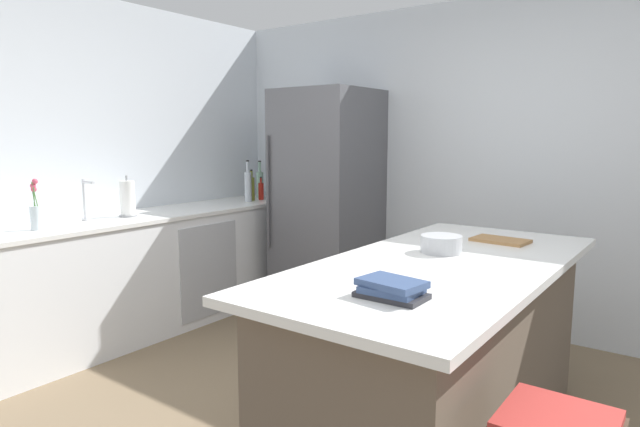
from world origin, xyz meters
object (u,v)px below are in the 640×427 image
object	(u,v)px
paper_towel_roll	(127,199)
mixing_bowl	(441,244)
sink_faucet	(85,199)
cutting_board	(500,240)
refrigerator	(327,202)
kitchen_island	(439,352)
flower_vase	(36,213)
gin_bottle	(260,184)
syrup_bottle	(270,188)
hot_sauce_bottle	(261,191)
cookbook_stack	(392,289)
olive_oil_bottle	(252,188)
soda_bottle	(248,186)

from	to	relation	value
paper_towel_roll	mixing_bowl	bearing A→B (deg)	4.40
sink_faucet	cutting_board	distance (m)	2.84
refrigerator	kitchen_island	bearing A→B (deg)	-39.81
sink_faucet	mixing_bowl	xyz separation A→B (m)	(2.51, 0.50, -0.11)
refrigerator	flower_vase	distance (m)	2.28
kitchen_island	gin_bottle	size ratio (longest dim) A/B	5.89
flower_vase	syrup_bottle	bearing A→B (deg)	90.72
hot_sauce_bottle	refrigerator	bearing A→B (deg)	1.10
gin_bottle	flower_vase	bearing A→B (deg)	-88.13
flower_vase	cookbook_stack	size ratio (longest dim) A/B	1.31
sink_faucet	olive_oil_bottle	size ratio (longest dim) A/B	1.03
flower_vase	hot_sauce_bottle	world-z (taller)	flower_vase
paper_towel_roll	olive_oil_bottle	world-z (taller)	paper_towel_roll
kitchen_island	syrup_bottle	distance (m)	3.05
gin_bottle	sink_faucet	bearing A→B (deg)	-90.73
sink_faucet	cutting_board	xyz separation A→B (m)	(2.67, 0.97, -0.14)
refrigerator	cookbook_stack	world-z (taller)	refrigerator
gin_bottle	hot_sauce_bottle	xyz separation A→B (m)	(0.10, -0.10, -0.06)
paper_towel_roll	hot_sauce_bottle	xyz separation A→B (m)	(0.07, 1.41, -0.05)
hot_sauce_bottle	soda_bottle	bearing A→B (deg)	-88.16
olive_oil_bottle	syrup_bottle	bearing A→B (deg)	96.42
syrup_bottle	cookbook_stack	size ratio (longest dim) A/B	0.95
olive_oil_bottle	soda_bottle	xyz separation A→B (m)	(0.03, -0.08, 0.03)
hot_sauce_bottle	syrup_bottle	bearing A→B (deg)	106.71
mixing_bowl	flower_vase	bearing A→B (deg)	-159.65
paper_towel_roll	olive_oil_bottle	size ratio (longest dim) A/B	1.07
flower_vase	cutting_board	distance (m)	2.92
syrup_bottle	mixing_bowl	size ratio (longest dim) A/B	1.14
kitchen_island	gin_bottle	distance (m)	3.04
paper_towel_roll	refrigerator	bearing A→B (deg)	59.36
syrup_bottle	gin_bottle	xyz separation A→B (m)	(-0.04, -0.10, 0.05)
paper_towel_roll	syrup_bottle	world-z (taller)	paper_towel_roll
hot_sauce_bottle	olive_oil_bottle	size ratio (longest dim) A/B	0.75
flower_vase	sink_faucet	bearing A→B (deg)	103.35
gin_bottle	mixing_bowl	bearing A→B (deg)	-27.91
refrigerator	sink_faucet	xyz separation A→B (m)	(-0.90, -1.73, 0.12)
refrigerator	mixing_bowl	bearing A→B (deg)	-37.48
flower_vase	olive_oil_bottle	size ratio (longest dim) A/B	1.15
hot_sauce_bottle	soda_bottle	distance (m)	0.20
refrigerator	syrup_bottle	distance (m)	0.85
sink_faucet	gin_bottle	size ratio (longest dim) A/B	0.82
cookbook_stack	mixing_bowl	distance (m)	0.87
kitchen_island	cookbook_stack	size ratio (longest dim) A/B	8.44
flower_vase	kitchen_island	bearing A→B (deg)	15.99
kitchen_island	sink_faucet	distance (m)	2.69
gin_bottle	olive_oil_bottle	xyz separation A→B (m)	(0.08, -0.20, -0.02)
refrigerator	olive_oil_bottle	distance (m)	0.81
flower_vase	refrigerator	bearing A→B (deg)	69.37
paper_towel_roll	olive_oil_bottle	distance (m)	1.31
refrigerator	sink_faucet	bearing A→B (deg)	-117.41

